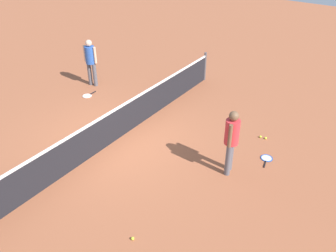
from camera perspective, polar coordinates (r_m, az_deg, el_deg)
The scene contains 9 objects.
ground_plane at distance 10.09m, azimuth -8.45°, elevation -2.30°, with size 40.00×40.00×0.00m, color #9E5638.
court_net at distance 9.82m, azimuth -8.68°, elevation 0.12°, with size 10.09×0.09×1.07m.
player_near_side at distance 8.41m, azimuth 10.15°, elevation -1.82°, with size 0.53×0.41×1.70m.
player_far_side at distance 13.04m, azimuth -12.33°, elevation 10.46°, with size 0.39×0.53×1.70m.
tennis_racket_near_player at distance 9.61m, azimuth 15.51°, elevation -5.07°, with size 0.61×0.37×0.03m.
tennis_racket_far_player at distance 12.66m, azimuth -12.76°, elevation 4.78°, with size 0.58×0.32×0.03m.
tennis_ball_near_player at distance 10.41m, azimuth 14.62°, elevation -1.66°, with size 0.07×0.07×0.07m, color #C6E033.
tennis_ball_by_net at distance 7.36m, azimuth -5.69°, elevation -17.51°, with size 0.07×0.07×0.07m, color #C6E033.
tennis_ball_midcourt at distance 10.39m, azimuth 15.38°, elevation -1.88°, with size 0.07×0.07×0.07m, color #C6E033.
Camera 1 is at (-5.94, -5.93, 5.59)m, focal length 38.01 mm.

